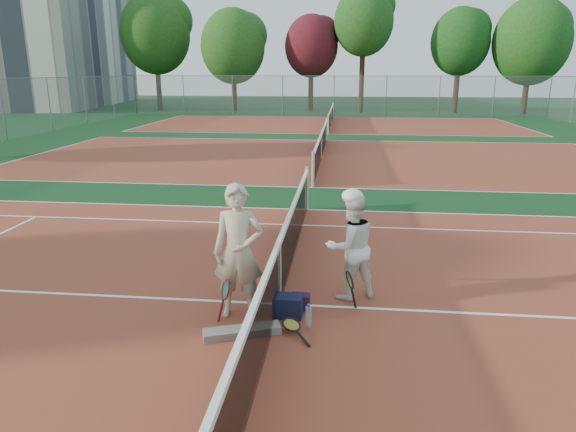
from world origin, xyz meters
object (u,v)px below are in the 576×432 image
Objects in this scene: net_main at (279,273)px; sports_bag_navy at (288,306)px; racket_spare at (291,327)px; sports_bag_purple at (300,302)px; player_b at (351,246)px; apartment_block at (54,27)px; water_bottle at (309,317)px; racket_black_held at (349,290)px; player_a at (238,252)px; racket_red at (226,301)px.

net_main is 0.54m from sports_bag_navy.
racket_spare is 0.47m from sports_bag_navy.
player_b is at bearing 34.65° from sports_bag_purple.
sports_bag_navy is (28.17, -44.38, -7.34)m from apartment_block.
sports_bag_navy reaches higher than racket_spare.
racket_spare is at bearing -94.60° from sports_bag_purple.
sports_bag_purple is at bearing 106.22° from water_bottle.
sports_bag_purple is (28.32, -44.11, -7.39)m from apartment_block.
racket_black_held reaches higher than sports_bag_purple.
net_main is 5.73× the size of player_a.
racket_black_held is at bearing 62.71° from player_b.
player_a is 4.75× the size of sports_bag_navy.
net_main is 18.60× the size of racket_black_held.
player_b reaches higher than net_main.
apartment_block is 52.61m from player_a.
apartment_block is 53.51m from racket_spare.
sports_bag_purple is (-0.71, -0.07, -0.18)m from racket_black_held.
racket_spare is 1.98× the size of water_bottle.
apartment_block is 73.33× the size of water_bottle.
player_a is at bearing -179.44° from sports_bag_navy.
apartment_block is 53.24m from racket_black_held.
racket_red is at bearing -139.95° from net_main.
apartment_block reaches higher than net_main.
player_b is (29.04, -43.61, -6.68)m from apartment_block.
player_b is 2.80× the size of racket_red.
sports_bag_navy is at bearing -65.96° from net_main.
net_main reaches higher than water_bottle.
racket_spare is (0.79, -0.44, -0.88)m from player_a.
net_main is 0.91m from racket_red.
player_b is at bearing -68.61° from racket_spare.
water_bottle reaches higher than sports_bag_purple.
racket_spare is at bearing -141.84° from water_bottle.
racket_black_held is 1.12m from racket_spare.
water_bottle is (0.22, 0.17, 0.07)m from racket_spare.
player_a is 0.71m from racket_red.
racket_red reaches higher than water_bottle.
player_b is (1.56, 0.78, -0.13)m from player_a.
sports_bag_purple is (1.00, 0.47, -0.18)m from racket_red.
sports_bag_navy is 0.42m from water_bottle.
racket_black_held is at bearing 21.49° from sports_bag_navy.
sports_bag_navy is (0.85, 0.19, -0.13)m from racket_red.
racket_spare is at bearing -78.23° from sports_bag_navy.
racket_black_held reaches higher than racket_red.
sports_bag_navy reaches higher than sports_bag_purple.
water_bottle is at bearing -41.67° from sports_bag_navy.
net_main is at bearing 114.04° from sports_bag_navy.
player_a is at bearing -58.24° from apartment_block.
racket_red reaches higher than sports_bag_navy.
player_a reaches higher than racket_spare.
water_bottle is (0.31, -0.28, -0.01)m from sports_bag_navy.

